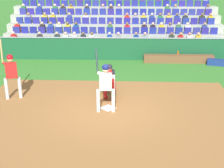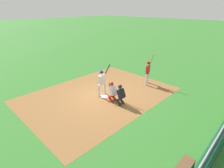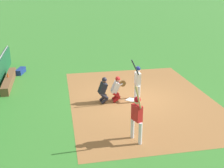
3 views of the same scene
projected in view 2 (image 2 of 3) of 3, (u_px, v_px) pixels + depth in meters
The scene contains 8 objects.
ground_plane at pixel (104, 97), 11.68m from camera, with size 160.00×160.00×0.00m, color #35782D.
infield_dirt_patch at pixel (99, 94), 11.99m from camera, with size 9.61×7.02×0.01m, color #936237.
home_plate_marker at pixel (104, 97), 11.67m from camera, with size 0.44×0.44×0.02m, color white.
batter_at_plate at pixel (102, 80), 11.46m from camera, with size 0.71×0.58×2.19m.
catcher_crouching at pixel (112, 90), 10.91m from camera, with size 0.48×0.72×1.29m.
home_plate_umpire at pixel (121, 94), 10.52m from camera, with size 0.49×0.49×1.30m.
dugout_wall at pixel (221, 137), 7.18m from camera, with size 16.49×0.24×1.28m.
on_deck_batter at pixel (148, 70), 13.19m from camera, with size 0.71×0.39×2.32m.
Camera 2 is at (-7.20, -7.47, 5.45)m, focal length 28.59 mm.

